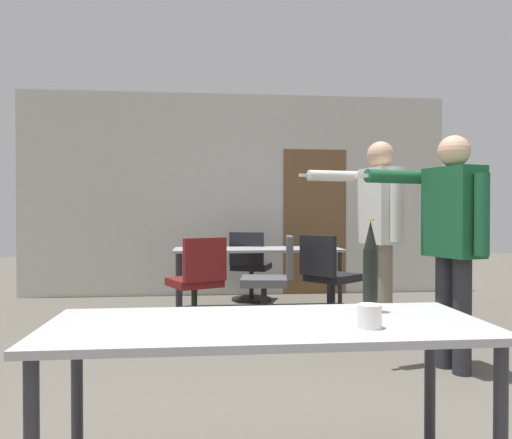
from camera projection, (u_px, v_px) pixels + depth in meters
The scene contains 11 objects.
back_wall at pixel (239, 195), 7.03m from camera, with size 5.97×0.12×2.81m.
conference_table_near at pixel (267, 341), 1.94m from camera, with size 1.71×0.68×0.73m.
conference_table_far at pixel (258, 254), 5.94m from camera, with size 1.98×0.66×0.73m.
person_left_plaid at pixel (379, 219), 4.52m from camera, with size 0.88×0.61×1.80m.
person_near_casual at pixel (452, 228), 3.62m from camera, with size 0.88×0.60×1.72m.
office_chair_far_left at pixel (197, 286), 4.96m from camera, with size 0.63×0.66×0.91m.
office_chair_near_pushed at pixel (271, 284), 5.06m from camera, with size 0.58×0.52×0.92m.
office_chair_side_rolled at pixel (250, 269), 6.48m from camera, with size 0.59×0.64×0.90m.
office_chair_mid_tucked at pixel (328, 281), 5.31m from camera, with size 0.69×0.68×0.92m.
beer_bottle at pixel (370, 268), 2.13m from camera, with size 0.06×0.06×0.40m.
drink_cup at pixel (370, 316), 1.84m from camera, with size 0.09×0.09×0.09m.
Camera 1 is at (-0.43, -1.50, 1.15)m, focal length 35.00 mm.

